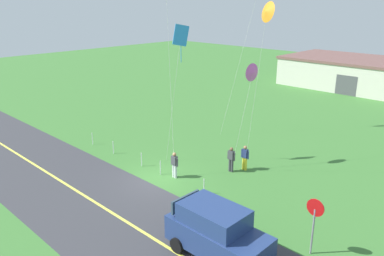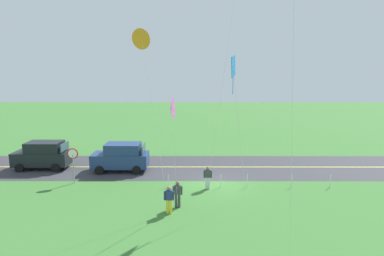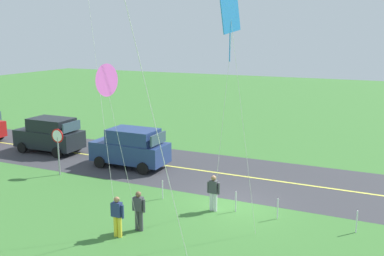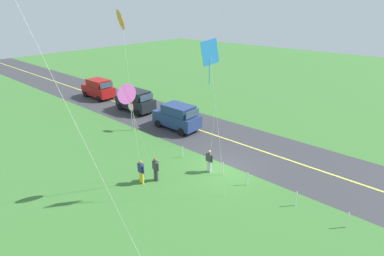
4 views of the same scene
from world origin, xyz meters
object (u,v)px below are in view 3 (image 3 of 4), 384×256
at_px(stop_sign, 58,143).
at_px(person_child_watcher, 213,192).
at_px(kite_red_low, 105,81).
at_px(car_suv_foreground, 131,147).
at_px(person_adult_near, 139,209).
at_px(person_adult_companion, 117,215).
at_px(kite_pink_drift, 231,19).
at_px(car_parked_east_near, 50,135).

relative_size(stop_sign, person_child_watcher, 1.60).
bearing_deg(kite_red_low, car_suv_foreground, -61.61).
bearing_deg(car_suv_foreground, person_child_watcher, 149.20).
bearing_deg(person_child_watcher, kite_red_low, -166.96).
bearing_deg(person_adult_near, car_suv_foreground, 83.71).
height_order(person_adult_companion, kite_red_low, kite_red_low).
bearing_deg(person_adult_near, kite_pink_drift, -22.04).
xyz_separation_m(person_adult_near, kite_pink_drift, (-3.24, -1.10, 7.16)).
height_order(car_parked_east_near, kite_red_low, kite_red_low).
distance_m(car_parked_east_near, person_adult_companion, 13.77).
height_order(car_parked_east_near, person_adult_companion, car_parked_east_near).
bearing_deg(car_suv_foreground, person_adult_companion, 119.22).
distance_m(car_suv_foreground, car_parked_east_near, 6.54).
relative_size(car_suv_foreground, car_parked_east_near, 1.00).
relative_size(stop_sign, person_adult_companion, 1.60).
height_order(stop_sign, kite_pink_drift, kite_pink_drift).
bearing_deg(person_child_watcher, car_suv_foreground, 96.52).
distance_m(stop_sign, person_adult_near, 8.68).
height_order(car_suv_foreground, kite_pink_drift, kite_pink_drift).
height_order(car_suv_foreground, person_adult_companion, car_suv_foreground).
relative_size(person_child_watcher, kite_red_low, 0.24).
height_order(car_parked_east_near, person_child_watcher, car_parked_east_near).
bearing_deg(stop_sign, kite_red_low, 142.32).
distance_m(car_parked_east_near, person_child_watcher, 14.01).
height_order(car_parked_east_near, stop_sign, stop_sign).
distance_m(car_suv_foreground, person_adult_near, 8.52).
bearing_deg(kite_red_low, car_parked_east_near, -39.45).
bearing_deg(person_child_watcher, stop_sign, 120.57).
bearing_deg(person_child_watcher, person_adult_near, -174.93).
bearing_deg(kite_red_low, person_adult_near, -96.19).
distance_m(car_suv_foreground, stop_sign, 4.04).
bearing_deg(kite_red_low, person_adult_companion, -70.83).
xyz_separation_m(car_suv_foreground, stop_sign, (2.75, 2.89, 0.65)).
bearing_deg(person_child_watcher, person_adult_companion, -174.17).
relative_size(person_adult_near, person_child_watcher, 1.00).
relative_size(car_parked_east_near, kite_red_low, 0.67).
relative_size(person_child_watcher, kite_pink_drift, 0.18).
xyz_separation_m(stop_sign, person_adult_near, (-7.57, 4.13, -0.94)).
bearing_deg(kite_pink_drift, car_parked_east_near, -24.05).
height_order(person_adult_near, person_adult_companion, same).
height_order(car_suv_foreground, car_parked_east_near, same).
distance_m(car_parked_east_near, stop_sign, 5.16).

